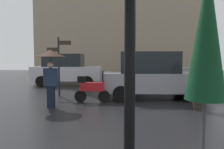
{
  "coord_description": "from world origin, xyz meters",
  "views": [
    {
      "loc": [
        -0.18,
        -2.89,
        1.64
      ],
      "look_at": [
        -0.4,
        4.32,
        1.13
      ],
      "focal_mm": 33.83,
      "sensor_mm": 36.0,
      "label": 1
    }
  ],
  "objects_px": {
    "pedestrian_with_bag": "(198,82)",
    "parked_scooter": "(91,88)",
    "parked_car_right": "(66,69)",
    "parked_car_distant": "(152,75)",
    "parked_car_left": "(158,71)",
    "folded_patio_umbrella_near": "(206,41)",
    "street_signpost": "(59,60)",
    "pedestrian_with_umbrella": "(50,61)"
  },
  "relations": [
    {
      "from": "parked_car_left",
      "to": "street_signpost",
      "type": "distance_m",
      "value": 6.6
    },
    {
      "from": "folded_patio_umbrella_near",
      "to": "parked_scooter",
      "type": "bearing_deg",
      "value": 108.36
    },
    {
      "from": "pedestrian_with_bag",
      "to": "parked_car_right",
      "type": "xyz_separation_m",
      "value": [
        -5.95,
        6.52,
        0.1
      ]
    },
    {
      "from": "pedestrian_with_umbrella",
      "to": "pedestrian_with_bag",
      "type": "distance_m",
      "value": 4.96
    },
    {
      "from": "pedestrian_with_bag",
      "to": "parked_car_left",
      "type": "height_order",
      "value": "parked_car_left"
    },
    {
      "from": "parked_scooter",
      "to": "street_signpost",
      "type": "relative_size",
      "value": 0.52
    },
    {
      "from": "folded_patio_umbrella_near",
      "to": "parked_scooter",
      "type": "xyz_separation_m",
      "value": [
        -1.94,
        5.84,
        -1.27
      ]
    },
    {
      "from": "folded_patio_umbrella_near",
      "to": "parked_car_distant",
      "type": "xyz_separation_m",
      "value": [
        0.53,
        6.84,
        -0.84
      ]
    },
    {
      "from": "pedestrian_with_umbrella",
      "to": "parked_car_left",
      "type": "bearing_deg",
      "value": 3.25
    },
    {
      "from": "folded_patio_umbrella_near",
      "to": "pedestrian_with_umbrella",
      "type": "height_order",
      "value": "folded_patio_umbrella_near"
    },
    {
      "from": "parked_scooter",
      "to": "parked_car_distant",
      "type": "distance_m",
      "value": 2.69
    },
    {
      "from": "pedestrian_with_bag",
      "to": "parked_scooter",
      "type": "bearing_deg",
      "value": -17.82
    },
    {
      "from": "pedestrian_with_bag",
      "to": "parked_car_left",
      "type": "bearing_deg",
      "value": -90.62
    },
    {
      "from": "pedestrian_with_umbrella",
      "to": "parked_scooter",
      "type": "xyz_separation_m",
      "value": [
        1.26,
        0.94,
        -1.04
      ]
    },
    {
      "from": "folded_patio_umbrella_near",
      "to": "pedestrian_with_umbrella",
      "type": "xyz_separation_m",
      "value": [
        -3.2,
        4.9,
        -0.23
      ]
    },
    {
      "from": "parked_car_right",
      "to": "street_signpost",
      "type": "distance_m",
      "value": 4.24
    },
    {
      "from": "folded_patio_umbrella_near",
      "to": "parked_car_right",
      "type": "height_order",
      "value": "folded_patio_umbrella_near"
    },
    {
      "from": "parked_car_distant",
      "to": "parked_car_left",
      "type": "bearing_deg",
      "value": 90.31
    },
    {
      "from": "pedestrian_with_bag",
      "to": "pedestrian_with_umbrella",
      "type": "bearing_deg",
      "value": -3.01
    },
    {
      "from": "pedestrian_with_umbrella",
      "to": "pedestrian_with_bag",
      "type": "xyz_separation_m",
      "value": [
        4.91,
        -0.14,
        -0.68
      ]
    },
    {
      "from": "parked_car_distant",
      "to": "pedestrian_with_bag",
      "type": "bearing_deg",
      "value": -45.49
    },
    {
      "from": "pedestrian_with_umbrella",
      "to": "parked_car_right",
      "type": "height_order",
      "value": "parked_car_right"
    },
    {
      "from": "parked_car_right",
      "to": "pedestrian_with_bag",
      "type": "bearing_deg",
      "value": -61.54
    },
    {
      "from": "pedestrian_with_bag",
      "to": "parked_car_right",
      "type": "height_order",
      "value": "parked_car_right"
    },
    {
      "from": "parked_car_right",
      "to": "parked_car_distant",
      "type": "relative_size",
      "value": 1.01
    },
    {
      "from": "pedestrian_with_bag",
      "to": "street_signpost",
      "type": "distance_m",
      "value": 5.81
    },
    {
      "from": "street_signpost",
      "to": "parked_scooter",
      "type": "bearing_deg",
      "value": -39.11
    },
    {
      "from": "pedestrian_with_umbrella",
      "to": "parked_scooter",
      "type": "bearing_deg",
      "value": -12.34
    },
    {
      "from": "folded_patio_umbrella_near",
      "to": "street_signpost",
      "type": "xyz_separation_m",
      "value": [
        -3.54,
        7.14,
        -0.21
      ]
    },
    {
      "from": "parked_scooter",
      "to": "parked_car_distant",
      "type": "xyz_separation_m",
      "value": [
        2.47,
        0.99,
        0.43
      ]
    },
    {
      "from": "folded_patio_umbrella_near",
      "to": "parked_car_right",
      "type": "xyz_separation_m",
      "value": [
        -4.23,
        11.28,
        -0.81
      ]
    },
    {
      "from": "parked_car_left",
      "to": "parked_car_distant",
      "type": "relative_size",
      "value": 1.01
    },
    {
      "from": "pedestrian_with_bag",
      "to": "parked_scooter",
      "type": "relative_size",
      "value": 1.18
    },
    {
      "from": "pedestrian_with_umbrella",
      "to": "parked_car_distant",
      "type": "height_order",
      "value": "pedestrian_with_umbrella"
    },
    {
      "from": "parked_car_right",
      "to": "street_signpost",
      "type": "height_order",
      "value": "street_signpost"
    },
    {
      "from": "folded_patio_umbrella_near",
      "to": "street_signpost",
      "type": "bearing_deg",
      "value": 116.36
    },
    {
      "from": "folded_patio_umbrella_near",
      "to": "parked_car_distant",
      "type": "distance_m",
      "value": 6.91
    },
    {
      "from": "pedestrian_with_bag",
      "to": "parked_scooter",
      "type": "height_order",
      "value": "pedestrian_with_bag"
    },
    {
      "from": "parked_scooter",
      "to": "parked_car_right",
      "type": "height_order",
      "value": "parked_car_right"
    },
    {
      "from": "parked_car_right",
      "to": "parked_car_distant",
      "type": "distance_m",
      "value": 6.51
    },
    {
      "from": "parked_scooter",
      "to": "parked_car_left",
      "type": "xyz_separation_m",
      "value": [
        3.58,
        5.33,
        0.37
      ]
    },
    {
      "from": "parked_car_right",
      "to": "street_signpost",
      "type": "bearing_deg",
      "value": -94.42
    }
  ]
}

